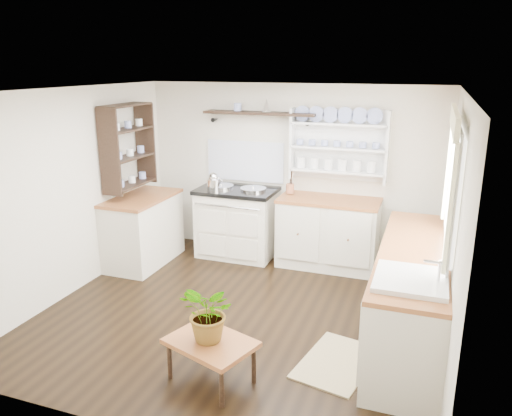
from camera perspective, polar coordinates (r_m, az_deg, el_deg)
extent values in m
cube|color=black|center=(5.40, -1.90, -11.89)|extent=(4.00, 3.80, 0.01)
cube|color=beige|center=(6.71, 3.95, 4.20)|extent=(4.00, 0.02, 2.30)
cube|color=beige|center=(4.65, 21.60, -2.42)|extent=(0.02, 3.80, 2.30)
cube|color=beige|center=(5.97, -20.18, 1.71)|extent=(0.02, 3.80, 2.30)
cube|color=white|center=(4.77, -2.17, 13.28)|extent=(4.00, 3.80, 0.01)
cube|color=white|center=(4.70, 21.51, 2.24)|extent=(0.04, 1.40, 1.00)
cube|color=white|center=(4.70, 21.27, 2.26)|extent=(0.02, 1.50, 1.10)
cube|color=beige|center=(4.60, 21.76, 9.31)|extent=(0.04, 1.55, 0.18)
cube|color=white|center=(6.79, -2.16, -1.81)|extent=(1.01, 0.65, 0.89)
cube|color=black|center=(6.66, -2.20, 2.01)|extent=(1.05, 0.69, 0.05)
cylinder|color=silver|center=(6.74, -4.03, 2.50)|extent=(0.34, 0.34, 0.03)
cylinder|color=silver|center=(6.57, -0.33, 2.19)|extent=(0.34, 0.34, 0.03)
cylinder|color=silver|center=(6.37, -3.41, 0.15)|extent=(0.91, 0.02, 0.02)
cube|color=beige|center=(6.49, 8.22, -2.88)|extent=(1.25, 0.60, 0.88)
cube|color=brown|center=(6.36, 8.38, 0.87)|extent=(1.27, 0.63, 0.04)
cube|color=beige|center=(4.99, 17.25, -9.49)|extent=(0.60, 2.40, 0.88)
cube|color=brown|center=(4.82, 17.68, -4.77)|extent=(0.62, 2.43, 0.04)
cube|color=white|center=(4.16, 17.12, -9.34)|extent=(0.55, 0.60, 0.28)
cylinder|color=silver|center=(4.08, 20.17, -7.06)|extent=(0.02, 0.02, 0.22)
cube|color=beige|center=(6.69, -12.75, -2.52)|extent=(0.60, 1.10, 0.88)
cube|color=brown|center=(6.57, -12.99, 1.12)|extent=(0.62, 1.13, 0.04)
cube|color=white|center=(6.48, 9.56, 7.17)|extent=(1.20, 0.03, 0.90)
cube|color=white|center=(6.39, 9.41, 7.06)|extent=(1.20, 0.22, 0.02)
cylinder|color=navy|center=(6.37, 9.54, 9.47)|extent=(0.20, 0.02, 0.20)
cube|color=black|center=(6.59, 0.36, 10.79)|extent=(1.50, 0.24, 0.04)
cone|color=black|center=(6.91, -4.62, 10.07)|extent=(0.06, 0.20, 0.06)
cone|color=black|center=(6.49, 6.08, 9.64)|extent=(0.06, 0.20, 0.06)
cube|color=black|center=(6.51, -14.41, 6.93)|extent=(0.28, 0.80, 1.05)
cylinder|color=#965537|center=(6.53, 3.90, 2.24)|extent=(0.11, 0.11, 0.12)
cube|color=brown|center=(4.22, -5.19, -15.09)|extent=(0.81, 0.69, 0.04)
cylinder|color=black|center=(4.39, -9.85, -16.81)|extent=(0.04, 0.04, 0.33)
cylinder|color=black|center=(4.62, -6.12, -14.88)|extent=(0.04, 0.04, 0.33)
cylinder|color=black|center=(4.04, -3.95, -19.86)|extent=(0.04, 0.04, 0.33)
cylinder|color=black|center=(4.28, -0.25, -17.50)|extent=(0.04, 0.04, 0.33)
imported|color=#3F7233|center=(4.09, -5.28, -11.86)|extent=(0.58, 0.56, 0.50)
cube|color=#958257|center=(4.66, 9.19, -16.99)|extent=(0.71, 0.94, 0.02)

